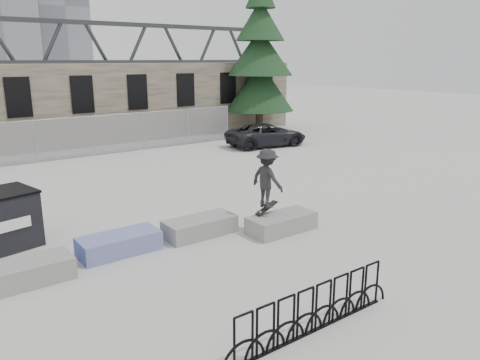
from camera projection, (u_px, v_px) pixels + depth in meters
The scene contains 12 objects.
ground at pixel (161, 244), 12.38m from camera, with size 120.00×120.00×0.00m, color #B3B3AE.
stone_wall at pixel (14, 108), 24.42m from camera, with size 36.00×2.58×4.50m.
chainlink_fence at pixel (35, 141), 21.82m from camera, with size 22.06×0.06×2.02m.
planter_far_left at pixel (24, 272), 10.15m from camera, with size 2.00×0.90×0.49m.
planter_center_left at pixel (119, 243), 11.76m from camera, with size 2.00×0.90×0.49m.
planter_center_right at pixel (200, 226), 12.96m from camera, with size 2.00×0.90×0.49m.
planter_offset at pixel (282, 222), 13.24m from camera, with size 2.00×0.90×0.49m.
bike_rack at pixel (314, 310), 8.30m from camera, with size 4.04×0.07×0.90m.
spruce_tree at pixel (260, 57), 30.61m from camera, with size 4.56×4.56×11.50m.
truss_bridge at pixel (30, 64), 59.81m from camera, with size 70.00×3.00×9.80m.
suv at pixel (267, 135), 26.18m from camera, with size 2.12×4.59×1.28m, color black.
skateboarder at pixel (267, 179), 13.05m from camera, with size 0.79×1.15×1.84m.
Camera 1 is at (-5.21, -10.53, 4.76)m, focal length 35.00 mm.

